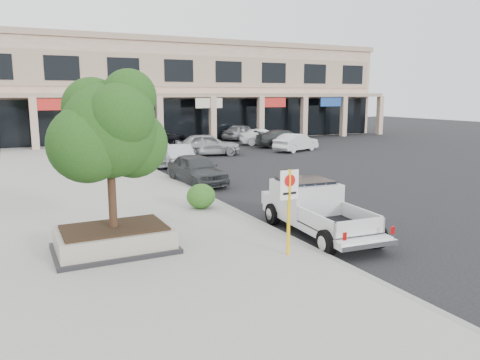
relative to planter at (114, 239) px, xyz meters
name	(u,v)px	position (x,y,z in m)	size (l,w,h in m)	color
ground	(312,226)	(6.54, -0.02, -0.48)	(120.00, 120.00, 0.00)	black
sidewalk	(110,204)	(1.04, 5.98, -0.40)	(8.00, 52.00, 0.15)	gray
curb	(202,195)	(4.99, 5.98, -0.40)	(0.20, 52.00, 0.15)	gray
strip_mall	(186,91)	(14.54, 33.91, 4.27)	(40.55, 12.43, 9.50)	tan
planter	(114,239)	(0.00, 0.00, 0.00)	(3.20, 2.20, 0.68)	black
planter_tree	(113,131)	(0.13, 0.15, 2.94)	(2.90, 2.55, 4.00)	black
no_parking_sign	(289,201)	(4.09, -2.41, 1.16)	(0.55, 0.09, 2.30)	yellow
hedge	(201,196)	(3.92, 3.42, 0.14)	(1.10, 0.99, 0.94)	#174915
pickup_truck	(320,210)	(6.19, -0.92, 0.34)	(1.93, 5.21, 1.64)	silver
curb_car_a	(197,169)	(5.84, 8.77, 0.26)	(1.75, 4.34, 1.48)	#2F3335
curb_car_b	(178,157)	(6.58, 13.65, 0.24)	(1.52, 4.35, 1.43)	#AFB1B7
curb_car_c	(156,152)	(6.00, 16.32, 0.30)	(2.18, 5.37, 1.56)	silver
curb_car_d	(127,140)	(6.28, 25.53, 0.27)	(2.46, 5.34, 1.48)	black
lot_car_a	(207,144)	(10.53, 18.69, 0.33)	(1.90, 4.72, 1.61)	#989B9F
lot_car_b	(296,142)	(17.72, 18.03, 0.21)	(1.45, 4.17, 1.37)	silver
lot_car_c	(285,139)	(18.42, 20.80, 0.25)	(2.03, 4.99, 1.45)	#2F3335
lot_car_d	(157,138)	(8.83, 25.69, 0.30)	(2.58, 5.61, 1.56)	black
lot_car_e	(242,132)	(18.00, 27.97, 0.29)	(1.81, 4.51, 1.54)	#A1A4A9
lot_car_f	(264,137)	(17.76, 23.12, 0.21)	(1.46, 4.18, 1.38)	silver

